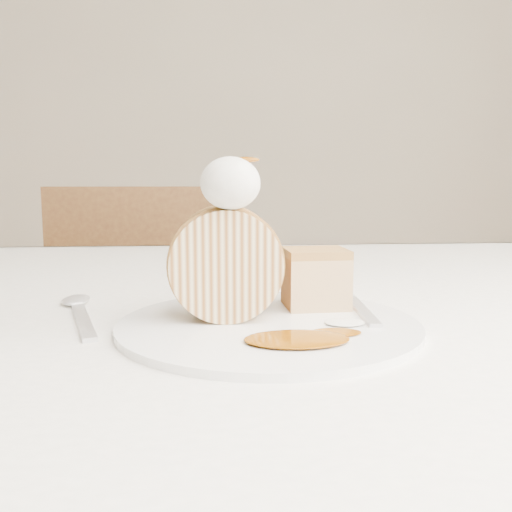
{
  "coord_description": "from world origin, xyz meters",
  "views": [
    {
      "loc": [
        -0.04,
        -0.43,
        0.88
      ],
      "look_at": [
        -0.01,
        0.05,
        0.81
      ],
      "focal_mm": 40.0,
      "sensor_mm": 36.0,
      "label": 1
    }
  ],
  "objects": [
    {
      "name": "table",
      "position": [
        0.0,
        0.2,
        0.66
      ],
      "size": [
        1.4,
        0.9,
        0.75
      ],
      "color": "beige",
      "rests_on": "ground"
    },
    {
      "name": "chair_far",
      "position": [
        -0.22,
        0.98,
        0.49
      ],
      "size": [
        0.42,
        0.42,
        0.86
      ],
      "rotation": [
        0.0,
        0.0,
        3.11
      ],
      "color": "brown",
      "rests_on": "ground"
    },
    {
      "name": "plate",
      "position": [
        0.0,
        0.04,
        0.75
      ],
      "size": [
        0.27,
        0.27,
        0.01
      ],
      "primitive_type": "cylinder",
      "rotation": [
        0.0,
        0.0,
        0.06
      ],
      "color": "white",
      "rests_on": "table"
    },
    {
      "name": "roulade_slice",
      "position": [
        -0.03,
        0.06,
        0.8
      ],
      "size": [
        0.1,
        0.05,
        0.1
      ],
      "primitive_type": "cylinder",
      "rotation": [
        1.57,
        0.0,
        0.01
      ],
      "color": "beige",
      "rests_on": "plate"
    },
    {
      "name": "cake_chunk",
      "position": [
        0.05,
        0.1,
        0.78
      ],
      "size": [
        0.06,
        0.06,
        0.05
      ],
      "primitive_type": "cube",
      "rotation": [
        0.0,
        0.0,
        0.06
      ],
      "color": "#A8723F",
      "rests_on": "plate"
    },
    {
      "name": "whipped_cream",
      "position": [
        -0.03,
        0.04,
        0.87
      ],
      "size": [
        0.05,
        0.05,
        0.04
      ],
      "primitive_type": "ellipsoid",
      "color": "white",
      "rests_on": "roulade_slice"
    },
    {
      "name": "caramel_drizzle",
      "position": [
        -0.02,
        0.05,
        0.9
      ],
      "size": [
        0.02,
        0.02,
        0.01
      ],
      "primitive_type": "ellipsoid",
      "color": "#753B04",
      "rests_on": "whipped_cream"
    },
    {
      "name": "caramel_pool",
      "position": [
        0.02,
        -0.02,
        0.76
      ],
      "size": [
        0.08,
        0.06,
        0.0
      ],
      "primitive_type": null,
      "rotation": [
        0.0,
        0.0,
        0.06
      ],
      "color": "#753B04",
      "rests_on": "plate"
    },
    {
      "name": "fork",
      "position": [
        0.09,
        0.07,
        0.76
      ],
      "size": [
        0.03,
        0.15,
        0.0
      ],
      "primitive_type": "cube",
      "rotation": [
        0.0,
        0.0,
        -0.05
      ],
      "color": "silver",
      "rests_on": "plate"
    },
    {
      "name": "spoon",
      "position": [
        -0.16,
        0.07,
        0.75
      ],
      "size": [
        0.07,
        0.16,
        0.0
      ],
      "primitive_type": "cube",
      "rotation": [
        0.0,
        0.0,
        0.3
      ],
      "color": "silver",
      "rests_on": "table"
    }
  ]
}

